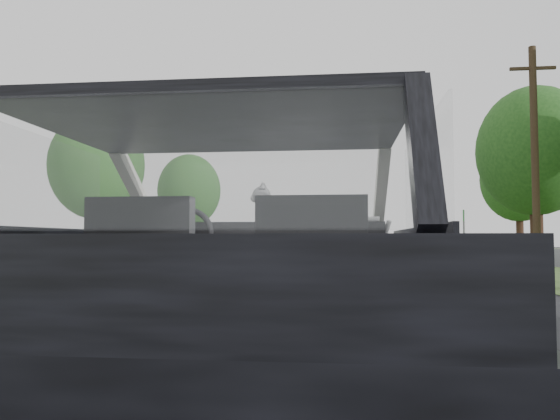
% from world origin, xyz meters
% --- Properties ---
extents(ground, '(140.00, 140.00, 0.00)m').
position_xyz_m(ground, '(0.00, 0.00, 0.00)').
color(ground, '#262628').
rests_on(ground, ground).
extents(subject_car, '(1.80, 4.00, 1.45)m').
position_xyz_m(subject_car, '(0.00, 0.00, 0.72)').
color(subject_car, black).
rests_on(subject_car, ground).
extents(dashboard, '(1.58, 0.45, 0.30)m').
position_xyz_m(dashboard, '(0.00, 0.62, 0.85)').
color(dashboard, black).
rests_on(dashboard, subject_car).
extents(driver_seat, '(0.50, 0.72, 0.42)m').
position_xyz_m(driver_seat, '(-0.40, -0.29, 0.88)').
color(driver_seat, '#2A2A2D').
rests_on(driver_seat, subject_car).
extents(passenger_seat, '(0.50, 0.72, 0.42)m').
position_xyz_m(passenger_seat, '(0.40, -0.29, 0.88)').
color(passenger_seat, '#2A2A2D').
rests_on(passenger_seat, subject_car).
extents(steering_wheel, '(0.36, 0.36, 0.04)m').
position_xyz_m(steering_wheel, '(-0.40, 0.33, 0.92)').
color(steering_wheel, black).
rests_on(steering_wheel, dashboard).
extents(cat, '(0.60, 0.22, 0.26)m').
position_xyz_m(cat, '(0.29, 0.62, 1.09)').
color(cat, '#A0A0A0').
rests_on(cat, dashboard).
extents(guardrail, '(0.05, 90.00, 0.32)m').
position_xyz_m(guardrail, '(4.30, 10.00, 0.58)').
color(guardrail, gray).
rests_on(guardrail, ground).
extents(other_car, '(2.64, 5.31, 1.68)m').
position_xyz_m(other_car, '(-0.72, 24.51, 0.84)').
color(other_car, '#9DA1A6').
rests_on(other_car, ground).
extents(highway_sign, '(0.34, 0.98, 2.47)m').
position_xyz_m(highway_sign, '(6.98, 26.65, 1.23)').
color(highway_sign, '#1B6225').
rests_on(highway_sign, ground).
extents(utility_pole, '(0.28, 0.28, 7.27)m').
position_xyz_m(utility_pole, '(6.86, 15.63, 3.64)').
color(utility_pole, '#3B2E1F').
rests_on(utility_pole, ground).
extents(tree_2, '(5.89, 5.89, 7.01)m').
position_xyz_m(tree_2, '(8.47, 20.33, 3.50)').
color(tree_2, '#1C4618').
rests_on(tree_2, ground).
extents(tree_3, '(6.68, 6.68, 8.38)m').
position_xyz_m(tree_3, '(13.78, 39.33, 4.19)').
color(tree_3, '#1C4618').
rests_on(tree_3, ground).
extents(tree_5, '(5.81, 5.81, 7.02)m').
position_xyz_m(tree_5, '(-11.42, 22.76, 3.51)').
color(tree_5, '#1C4618').
rests_on(tree_5, ground).
extents(tree_6, '(5.83, 5.83, 6.97)m').
position_xyz_m(tree_6, '(-10.49, 35.97, 3.49)').
color(tree_6, '#1C4618').
rests_on(tree_6, ground).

